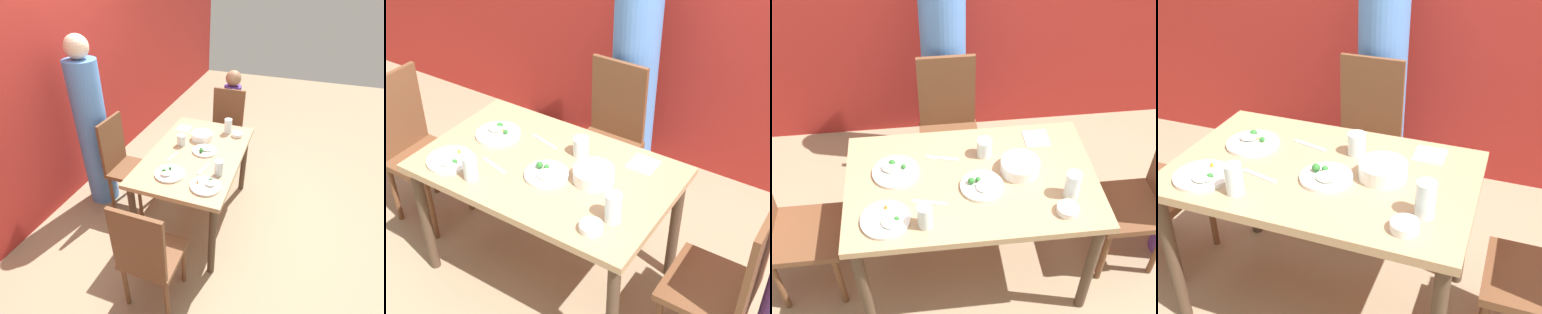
{
  "view_description": "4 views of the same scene",
  "coord_description": "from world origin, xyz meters",
  "views": [
    {
      "loc": [
        -2.2,
        -0.77,
        2.21
      ],
      "look_at": [
        -0.12,
        -0.0,
        0.79
      ],
      "focal_mm": 28.0,
      "sensor_mm": 36.0,
      "label": 1
    },
    {
      "loc": [
        1.32,
        -1.77,
        2.41
      ],
      "look_at": [
        0.13,
        0.09,
        0.82
      ],
      "focal_mm": 50.0,
      "sensor_mm": 36.0,
      "label": 2
    },
    {
      "loc": [
        -0.25,
        -1.77,
        2.57
      ],
      "look_at": [
        -0.05,
        -0.07,
        1.0
      ],
      "focal_mm": 45.0,
      "sensor_mm": 36.0,
      "label": 3
    },
    {
      "loc": [
        0.73,
        -1.63,
        1.87
      ],
      "look_at": [
        0.14,
        -0.05,
        0.88
      ],
      "focal_mm": 45.0,
      "sensor_mm": 36.0,
      "label": 4
    }
  ],
  "objects": [
    {
      "name": "ground_plane",
      "position": [
        0.0,
        0.0,
        0.0
      ],
      "size": [
        10.0,
        10.0,
        0.0
      ],
      "primitive_type": "plane",
      "color": "#998466"
    },
    {
      "name": "dining_table",
      "position": [
        0.0,
        0.0,
        0.67
      ],
      "size": [
        1.33,
        0.82,
        0.77
      ],
      "color": "tan",
      "rests_on": "ground_plane"
    },
    {
      "name": "chair_adult_spot",
      "position": [
        -0.06,
        0.76,
        0.53
      ],
      "size": [
        0.4,
        0.4,
        0.99
      ],
      "color": "brown",
      "rests_on": "ground_plane"
    },
    {
      "name": "chair_child_spot",
      "position": [
        1.01,
        -0.02,
        0.53
      ],
      "size": [
        0.4,
        0.4,
        0.99
      ],
      "rotation": [
        0.0,
        0.0,
        -1.57
      ],
      "color": "brown",
      "rests_on": "ground_plane"
    },
    {
      "name": "chair_empty_left",
      "position": [
        -1.01,
        -0.01,
        0.53
      ],
      "size": [
        0.4,
        0.4,
        0.99
      ],
      "rotation": [
        0.0,
        0.0,
        1.57
      ],
      "color": "brown",
      "rests_on": "ground_plane"
    },
    {
      "name": "person_adult",
      "position": [
        -0.06,
        1.07,
        0.82
      ],
      "size": [
        0.3,
        0.3,
        1.74
      ],
      "color": "#5184D1",
      "rests_on": "ground_plane"
    },
    {
      "name": "bowl_curry",
      "position": [
        0.26,
        0.03,
        0.8
      ],
      "size": [
        0.21,
        0.21,
        0.07
      ],
      "color": "white",
      "rests_on": "dining_table"
    },
    {
      "name": "plate_rice_adult",
      "position": [
        0.04,
        -0.07,
        0.78
      ],
      "size": [
        0.23,
        0.23,
        0.05
      ],
      "color": "white",
      "rests_on": "dining_table"
    },
    {
      "name": "plate_rice_child",
      "position": [
        -0.4,
        0.1,
        0.78
      ],
      "size": [
        0.25,
        0.25,
        0.06
      ],
      "color": "white",
      "rests_on": "dining_table"
    },
    {
      "name": "plate_noodles",
      "position": [
        -0.45,
        -0.24,
        0.78
      ],
      "size": [
        0.24,
        0.24,
        0.05
      ],
      "color": "white",
      "rests_on": "dining_table"
    },
    {
      "name": "bowl_rice_small",
      "position": [
        0.44,
        -0.28,
        0.79
      ],
      "size": [
        0.11,
        0.11,
        0.04
      ],
      "color": "white",
      "rests_on": "dining_table"
    },
    {
      "name": "glass_water_tall",
      "position": [
        -0.26,
        -0.28,
        0.83
      ],
      "size": [
        0.07,
        0.07,
        0.13
      ],
      "color": "silver",
      "rests_on": "dining_table"
    },
    {
      "name": "glass_water_short",
      "position": [
        0.49,
        -0.17,
        0.84
      ],
      "size": [
        0.08,
        0.08,
        0.15
      ],
      "color": "silver",
      "rests_on": "dining_table"
    },
    {
      "name": "glass_water_center",
      "position": [
        0.09,
        0.18,
        0.82
      ],
      "size": [
        0.08,
        0.08,
        0.1
      ],
      "color": "silver",
      "rests_on": "dining_table"
    },
    {
      "name": "napkin_folded",
      "position": [
        0.41,
        0.28,
        0.77
      ],
      "size": [
        0.14,
        0.14,
        0.01
      ],
      "color": "white",
      "rests_on": "dining_table"
    },
    {
      "name": "fork_steel",
      "position": [
        -0.14,
        0.18,
        0.77
      ],
      "size": [
        0.18,
        0.06,
        0.01
      ],
      "color": "silver",
      "rests_on": "dining_table"
    },
    {
      "name": "spoon_steel",
      "position": [
        -0.23,
        -0.14,
        0.77
      ],
      "size": [
        0.18,
        0.06,
        0.01
      ],
      "color": "silver",
      "rests_on": "dining_table"
    }
  ]
}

